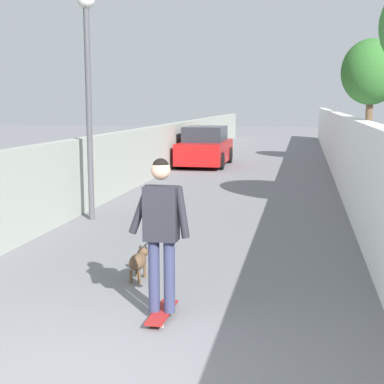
% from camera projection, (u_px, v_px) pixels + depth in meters
% --- Properties ---
extents(ground_plane, '(80.00, 80.00, 0.00)m').
position_uv_depth(ground_plane, '(244.00, 178.00, 18.51)').
color(ground_plane, slate).
extents(wall_left, '(48.00, 0.30, 1.67)m').
position_uv_depth(wall_left, '(137.00, 157.00, 17.02)').
color(wall_left, '#999E93').
rests_on(wall_left, ground).
extents(fence_right, '(48.00, 0.30, 2.10)m').
position_uv_depth(fence_right, '(345.00, 153.00, 15.83)').
color(fence_right, white).
rests_on(fence_right, ground).
extents(tree_right_far, '(2.29, 2.29, 4.90)m').
position_uv_depth(tree_right_far, '(371.00, 73.00, 21.95)').
color(tree_right_far, brown).
rests_on(tree_right_far, ground).
extents(lamp_post, '(0.36, 0.36, 4.68)m').
position_uv_depth(lamp_post, '(88.00, 67.00, 11.53)').
color(lamp_post, '#4C4C51').
rests_on(lamp_post, ground).
extents(skateboard, '(0.80, 0.21, 0.08)m').
position_uv_depth(skateboard, '(162.00, 313.00, 6.51)').
color(skateboard, maroon).
rests_on(skateboard, ground).
extents(person_skateboarder, '(0.22, 0.71, 1.77)m').
position_uv_depth(person_skateboarder, '(161.00, 223.00, 6.35)').
color(person_skateboarder, '#333859').
rests_on(person_skateboarder, skateboard).
extents(dog, '(1.65, 0.79, 1.06)m').
position_uv_depth(dog, '(139.00, 261.00, 7.90)').
color(dog, brown).
rests_on(dog, ground).
extents(car_near, '(3.87, 1.80, 1.54)m').
position_uv_depth(car_near, '(205.00, 147.00, 22.12)').
color(car_near, '#B71414').
rests_on(car_near, ground).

